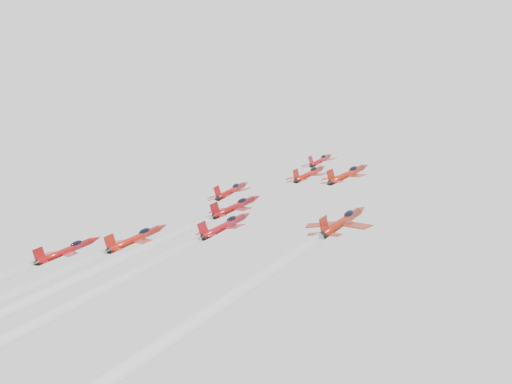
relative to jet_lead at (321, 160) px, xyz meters
The scene contains 5 objects.
jet_lead is the anchor object (origin of this frame).
jet_row2_left 23.04m from the jet_lead, 117.83° to the right, with size 10.28×13.65×7.05m.
jet_row2_center 15.67m from the jet_lead, 68.05° to the right, with size 9.41×12.49×6.45m.
jet_row2_right 26.90m from the jet_lead, 48.15° to the right, with size 9.58×12.73×6.57m.
jet_center 82.90m from the jet_lead, 88.33° to the right, with size 9.66×95.77×44.36m.
Camera 1 is at (68.91, -89.28, 129.14)m, focal length 45.00 mm.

